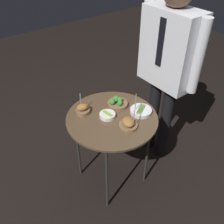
% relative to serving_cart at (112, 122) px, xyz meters
% --- Properties ---
extents(ground_plane, '(8.00, 8.00, 0.00)m').
position_rel_serving_cart_xyz_m(ground_plane, '(0.00, 0.00, -0.67)').
color(ground_plane, black).
extents(serving_cart, '(0.70, 0.70, 0.72)m').
position_rel_serving_cart_xyz_m(serving_cart, '(0.00, 0.00, 0.00)').
color(serving_cart, brown).
rests_on(serving_cart, ground_plane).
extents(bowl_asparagus_mid_left, '(0.12, 0.12, 0.04)m').
position_rel_serving_cart_xyz_m(bowl_asparagus_mid_left, '(-0.03, -0.02, 0.07)').
color(bowl_asparagus_mid_left, silver).
rests_on(bowl_asparagus_mid_left, serving_cart).
extents(bowl_asparagus_far_rim, '(0.17, 0.17, 0.17)m').
position_rel_serving_cart_xyz_m(bowl_asparagus_far_rim, '(0.09, 0.21, 0.07)').
color(bowl_asparagus_far_rim, silver).
rests_on(bowl_asparagus_far_rim, serving_cart).
extents(bowl_broccoli_back_left, '(0.16, 0.16, 0.08)m').
position_rel_serving_cart_xyz_m(bowl_broccoli_back_left, '(-0.09, 0.12, 0.08)').
color(bowl_broccoli_back_left, brown).
rests_on(bowl_broccoli_back_left, serving_cart).
extents(bowl_roast_center, '(0.14, 0.14, 0.15)m').
position_rel_serving_cart_xyz_m(bowl_roast_center, '(0.16, 0.03, 0.08)').
color(bowl_roast_center, brown).
rests_on(bowl_roast_center, serving_cart).
extents(bowl_roast_mid_right, '(0.11, 0.11, 0.16)m').
position_rel_serving_cart_xyz_m(bowl_roast_mid_right, '(-0.18, -0.15, 0.08)').
color(bowl_roast_mid_right, brown).
rests_on(bowl_roast_mid_right, serving_cart).
extents(waiter_figure, '(0.60, 0.23, 1.64)m').
position_rel_serving_cart_xyz_m(waiter_figure, '(-0.01, 0.57, 0.37)').
color(waiter_figure, black).
rests_on(waiter_figure, ground_plane).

